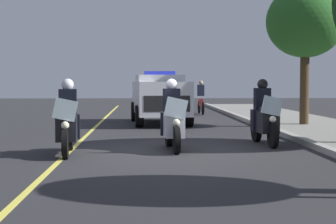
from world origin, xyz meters
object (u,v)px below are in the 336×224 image
Objects in this scene: police_motorcycle_lead_left at (67,124)px; police_motorcycle_lead_right at (172,121)px; police_motorcycle_trailing at (264,118)px; cyclist_background at (201,98)px; police_suv at (160,96)px; tree_far_back at (305,22)px.

police_motorcycle_lead_left and police_motorcycle_lead_right have the same top height.
police_motorcycle_trailing is at bearing 111.53° from police_motorcycle_lead_right.
cyclist_background is (-13.08, -0.29, 0.14)m from police_motorcycle_trailing.
police_suv is 6.11m from tree_far_back.
police_motorcycle_lead_right is (-0.68, 2.42, 0.00)m from police_motorcycle_lead_left.
police_motorcycle_lead_left is at bearing -74.28° from police_motorcycle_lead_right.
police_motorcycle_lead_left reaches higher than cyclist_background.
police_motorcycle_lead_right is 1.00× the size of police_motorcycle_trailing.
tree_far_back is at bearing 72.20° from police_suv.
police_suv is 1.00× the size of tree_far_back.
police_motorcycle_trailing is (-0.96, 2.45, 0.00)m from police_motorcycle_lead_right.
police_motorcycle_trailing is 0.43× the size of tree_far_back.
police_motorcycle_lead_left is at bearing -17.27° from cyclist_background.
tree_far_back reaches higher than police_motorcycle_lead_left.
police_suv reaches higher than police_motorcycle_lead_left.
police_motorcycle_trailing is at bearing -26.07° from tree_far_back.
police_suv reaches higher than cyclist_background.
police_motorcycle_lead_right is at bearing -8.75° from cyclist_background.
police_motorcycle_lead_right is at bearing 0.47° from police_suv.
police_motorcycle_lead_right is 0.43× the size of police_suv.
police_suv is at bearing -20.68° from cyclist_background.
police_motorcycle_lead_right is 1.22× the size of cyclist_background.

